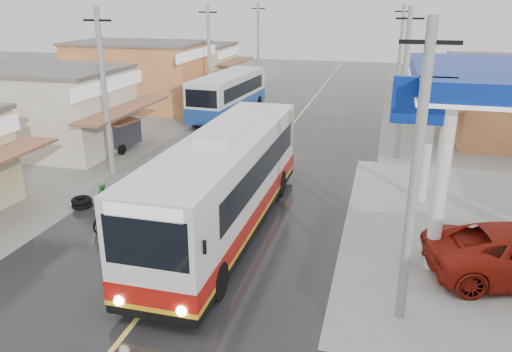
# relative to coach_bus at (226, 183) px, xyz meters

# --- Properties ---
(ground) EXTENTS (120.00, 120.00, 0.00)m
(ground) POSITION_rel_coach_bus_xyz_m (-0.69, -4.06, -1.92)
(ground) COLOR slate
(ground) RESTS_ON ground
(road) EXTENTS (12.00, 90.00, 0.02)m
(road) POSITION_rel_coach_bus_xyz_m (-0.69, 10.94, -1.91)
(road) COLOR black
(road) RESTS_ON ground
(centre_line) EXTENTS (0.15, 90.00, 0.01)m
(centre_line) POSITION_rel_coach_bus_xyz_m (-0.69, 10.94, -1.90)
(centre_line) COLOR #D8CC4C
(centre_line) RESTS_ON road
(shopfronts_left) EXTENTS (11.00, 44.00, 5.20)m
(shopfronts_left) POSITION_rel_coach_bus_xyz_m (-13.69, 13.94, -1.92)
(shopfronts_left) COLOR tan
(shopfronts_left) RESTS_ON ground
(utility_poles_left) EXTENTS (1.60, 50.00, 8.00)m
(utility_poles_left) POSITION_rel_coach_bus_xyz_m (-7.69, 11.94, -1.92)
(utility_poles_left) COLOR gray
(utility_poles_left) RESTS_ON ground
(utility_poles_right) EXTENTS (1.60, 36.00, 8.00)m
(utility_poles_right) POSITION_rel_coach_bus_xyz_m (6.31, 10.94, -1.92)
(utility_poles_right) COLOR gray
(utility_poles_right) RESTS_ON ground
(coach_bus) EXTENTS (3.01, 12.82, 3.99)m
(coach_bus) POSITION_rel_coach_bus_xyz_m (0.00, 0.00, 0.00)
(coach_bus) COLOR silver
(coach_bus) RESTS_ON road
(second_bus) EXTENTS (3.27, 9.70, 3.17)m
(second_bus) POSITION_rel_coach_bus_xyz_m (-5.72, 18.36, -0.22)
(second_bus) COLOR silver
(second_bus) RESTS_ON road
(cyclist) EXTENTS (0.88, 1.85, 1.91)m
(cyclist) POSITION_rel_coach_bus_xyz_m (-4.49, -0.92, -1.30)
(cyclist) COLOR black
(cyclist) RESTS_ON ground
(tricycle_near) EXTENTS (1.72, 2.39, 1.71)m
(tricycle_near) POSITION_rel_coach_bus_xyz_m (-9.21, 8.78, -0.95)
(tricycle_near) COLOR #26262D
(tricycle_near) RESTS_ON ground
(tyre_stack) EXTENTS (0.85, 0.85, 0.43)m
(tyre_stack) POSITION_rel_coach_bus_xyz_m (-6.61, 0.54, -1.71)
(tyre_stack) COLOR black
(tyre_stack) RESTS_ON ground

